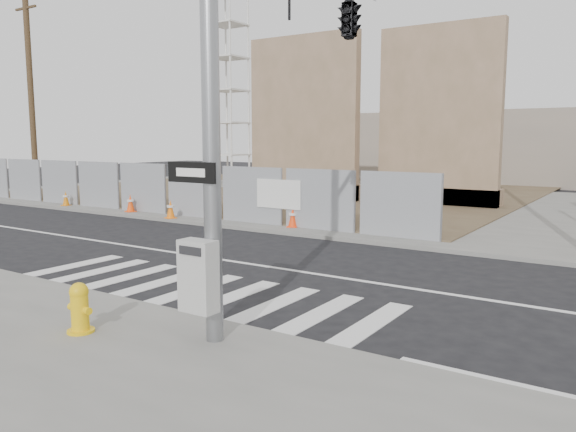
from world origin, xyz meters
The scene contains 13 objects.
ground centered at (0.00, 0.00, 0.00)m, with size 100.00×100.00×0.00m, color black.
sidewalk_far centered at (0.00, 14.00, 0.06)m, with size 50.00×20.00×0.12m, color slate.
signal_pole centered at (2.49, -2.05, 4.78)m, with size 0.96×5.87×7.00m.
chain_link_fence centered at (-10.00, 5.00, 1.12)m, with size 24.60×0.04×2.00m, color gray.
concrete_wall_left centered at (-7.00, 13.08, 3.38)m, with size 6.00×1.30×8.00m.
concrete_wall_right centered at (-0.50, 14.08, 3.38)m, with size 5.50×1.30×8.00m.
crane_tower centered at (-15.00, 17.00, 9.02)m, with size 2.60×2.60×18.15m.
utility_pole_left centered at (-18.00, 5.50, 5.20)m, with size 1.60×0.28×10.00m.
fire_hydrant centered at (0.54, -5.69, 0.51)m, with size 0.49×0.45×0.79m.
traffic_cone_a centered at (-14.38, 4.59, 0.44)m, with size 0.44×0.44×0.66m.
traffic_cone_b centered at (-10.23, 4.70, 0.47)m, with size 0.45×0.45×0.73m.
traffic_cone_c centered at (-7.45, 4.22, 0.46)m, with size 0.47×0.47×0.71m.
traffic_cone_d centered at (-2.42, 4.97, 0.45)m, with size 0.44×0.44×0.69m.
Camera 1 is at (7.84, -10.93, 3.09)m, focal length 35.00 mm.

